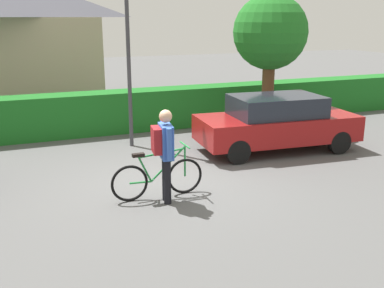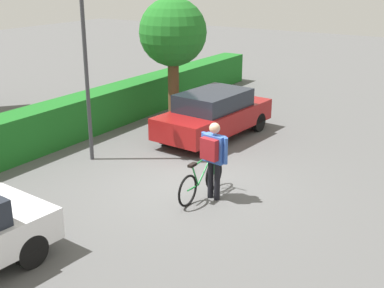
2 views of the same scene
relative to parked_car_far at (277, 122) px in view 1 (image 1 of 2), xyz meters
name	(u,v)px [view 1 (image 1 of 2)]	position (x,y,z in m)	size (l,w,h in m)	color
ground_plane	(168,184)	(-3.30, -1.27, -0.73)	(60.00, 60.00, 0.00)	#545454
hedge_row	(115,112)	(-3.30, 3.46, -0.14)	(21.83, 0.90, 1.18)	#1B651F
parked_car_far	(277,122)	(0.00, 0.00, 0.00)	(4.07, 1.91, 1.39)	maroon
bicycle	(158,178)	(-3.70, -1.85, -0.34)	(1.76, 0.50, 0.97)	black
person_rider	(164,147)	(-3.65, -2.11, 0.31)	(0.40, 0.68, 1.71)	black
street_lamp	(127,27)	(-3.26, 1.78, 2.28)	(0.28, 0.28, 4.73)	#38383D
tree_kerbside	(270,34)	(0.99, 2.11, 2.06)	(2.14, 2.14, 3.91)	brown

